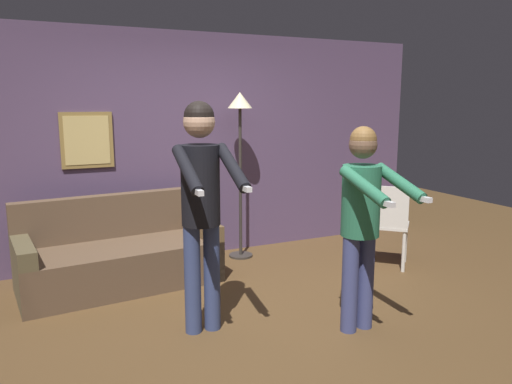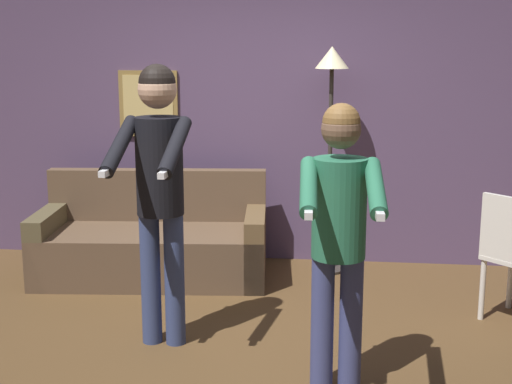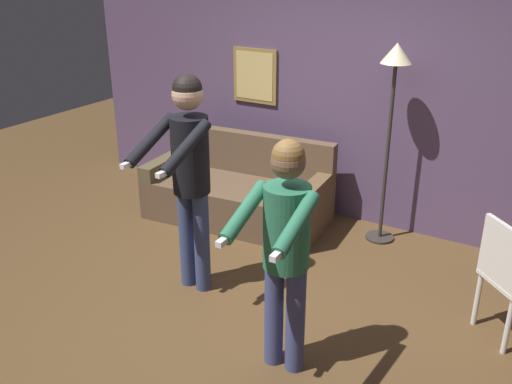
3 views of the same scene
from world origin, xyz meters
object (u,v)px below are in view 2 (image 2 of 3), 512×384
object	(u,v)px
person_standing_left	(159,177)
person_standing_right	(339,223)
torchiere_lamp	(331,94)
couch	(153,245)

from	to	relation	value
person_standing_left	person_standing_right	distance (m)	1.25
torchiere_lamp	person_standing_left	xyz separation A→B (m)	(-1.06, -1.68, -0.41)
person_standing_left	person_standing_right	bearing A→B (deg)	-24.24
couch	torchiere_lamp	distance (m)	1.96
person_standing_right	couch	bearing A→B (deg)	129.69
torchiere_lamp	couch	bearing A→B (deg)	-167.68
couch	person_standing_right	size ratio (longest dim) A/B	1.20
person_standing_right	torchiere_lamp	bearing A→B (deg)	91.99
couch	torchiere_lamp	bearing A→B (deg)	12.32
torchiere_lamp	person_standing_right	distance (m)	2.26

